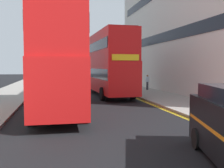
{
  "coord_description": "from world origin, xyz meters",
  "views": [
    {
      "loc": [
        -2.11,
        -1.37,
        2.66
      ],
      "look_at": [
        0.5,
        11.0,
        1.8
      ],
      "focal_mm": 41.78,
      "sensor_mm": 36.0,
      "label": 1
    }
  ],
  "objects": [
    {
      "name": "kerb_line_outer",
      "position": [
        4.4,
        14.0,
        0.0
      ],
      "size": [
        0.1,
        56.0,
        0.01
      ],
      "primitive_type": "cube",
      "color": "yellow",
      "rests_on": "ground"
    },
    {
      "name": "street_tree_mid",
      "position": [
        6.72,
        31.04,
        2.85
      ],
      "size": [
        1.59,
        1.56,
        5.98
      ],
      "color": "#6B6047",
      "rests_on": "sidewalk_right"
    },
    {
      "name": "pedestrian_far",
      "position": [
        7.34,
        25.06,
        0.99
      ],
      "size": [
        0.34,
        0.22,
        1.62
      ],
      "color": "#2D2D38",
      "rests_on": "sidewalk_right"
    },
    {
      "name": "double_decker_bus_oncoming",
      "position": [
        2.44,
        21.91,
        3.03
      ],
      "size": [
        3.1,
        10.89,
        5.64
      ],
      "color": "red",
      "rests_on": "ground"
    },
    {
      "name": "townhouse_terrace_right",
      "position": [
        13.5,
        25.16,
        7.35
      ],
      "size": [
        10.08,
        28.0,
        14.7
      ],
      "color": "silver",
      "rests_on": "ground"
    },
    {
      "name": "double_decker_bus_away",
      "position": [
        -2.02,
        14.09,
        3.03
      ],
      "size": [
        2.9,
        10.84,
        5.64
      ],
      "color": "red",
      "rests_on": "ground"
    },
    {
      "name": "street_tree_near",
      "position": [
        6.78,
        39.17,
        2.91
      ],
      "size": [
        1.85,
        1.97,
        5.85
      ],
      "color": "#6B6047",
      "rests_on": "sidewalk_right"
    },
    {
      "name": "kerb_line_inner",
      "position": [
        4.24,
        14.0,
        0.0
      ],
      "size": [
        0.1,
        56.0,
        0.01
      ],
      "primitive_type": "cube",
      "color": "yellow",
      "rests_on": "ground"
    },
    {
      "name": "sidewalk_right",
      "position": [
        6.5,
        16.0,
        0.07
      ],
      "size": [
        4.0,
        80.0,
        0.14
      ],
      "primitive_type": "cube",
      "color": "gray",
      "rests_on": "ground"
    }
  ]
}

